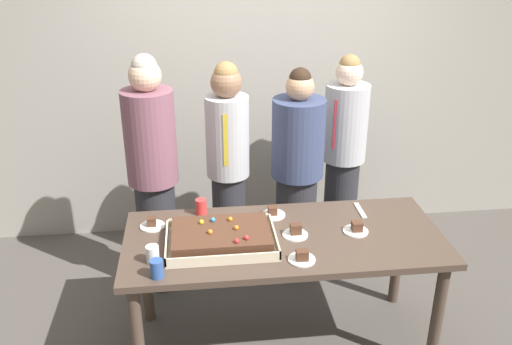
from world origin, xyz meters
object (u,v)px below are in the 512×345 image
sheet_cake (221,237)px  person_far_right_suit (228,169)px  drink_cup_far_end (201,207)px  person_striped_tie_right (153,174)px  party_table (284,250)px  plated_slice_far_right (302,257)px  plated_slice_center_front (295,232)px  plated_slice_near_left (356,229)px  plated_slice_near_right (152,224)px  cake_server_utensil (360,210)px  drink_cup_nearest (153,254)px  plated_slice_far_left (273,213)px  person_green_shirt_behind (297,175)px  drink_cup_middle (157,269)px  person_serving_front (344,155)px

sheet_cake → person_far_right_suit: bearing=83.4°
drink_cup_far_end → person_striped_tie_right: size_ratio=0.06×
party_table → plated_slice_far_right: 0.29m
plated_slice_center_front → party_table: bearing=-177.8°
plated_slice_near_left → plated_slice_far_right: 0.46m
plated_slice_near_right → cake_server_utensil: size_ratio=0.75×
plated_slice_center_front → cake_server_utensil: 0.53m
drink_cup_nearest → drink_cup_far_end: bearing=62.5°
drink_cup_far_end → sheet_cake: bearing=-74.5°
plated_slice_near_right → plated_slice_far_left: (0.74, 0.06, 0.00)m
plated_slice_center_front → person_striped_tie_right: (-0.86, 0.73, 0.09)m
drink_cup_far_end → cake_server_utensil: size_ratio=0.50×
plated_slice_center_front → person_striped_tie_right: 1.13m
plated_slice_near_left → person_green_shirt_behind: bearing=105.4°
drink_cup_middle → person_green_shirt_behind: person_green_shirt_behind is taller
drink_cup_nearest → drink_cup_far_end: 0.59m
plated_slice_near_left → plated_slice_far_left: bearing=150.6°
drink_cup_nearest → person_far_right_suit: 1.12m
plated_slice_near_right → drink_cup_middle: (0.06, -0.53, 0.03)m
plated_slice_near_left → plated_slice_near_right: 1.22m
drink_cup_middle → party_table: bearing=24.5°
plated_slice_far_left → plated_slice_center_front: 0.27m
plated_slice_center_front → drink_cup_middle: drink_cup_middle is taller
person_serving_front → cake_server_utensil: bearing=35.7°
cake_server_utensil → plated_slice_far_left: bearing=179.5°
drink_cup_far_end → cake_server_utensil: (1.01, -0.08, -0.05)m
party_table → plated_slice_center_front: bearing=2.2°
drink_cup_far_end → person_far_right_suit: size_ratio=0.06×
plated_slice_center_front → cake_server_utensil: (0.46, 0.25, -0.02)m
sheet_cake → plated_slice_near_left: sheet_cake is taller
person_serving_front → drink_cup_far_end: bearing=-14.6°
cake_server_utensil → person_striped_tie_right: bearing=160.1°
plated_slice_near_left → cake_server_utensil: plated_slice_near_left is taller
party_table → drink_cup_far_end: size_ratio=18.67×
person_green_shirt_behind → drink_cup_nearest: bearing=-9.3°
plated_slice_far_right → drink_cup_nearest: 0.80m
cake_server_utensil → person_green_shirt_behind: bearing=121.0°
drink_cup_nearest → person_green_shirt_behind: size_ratio=0.06×
drink_cup_far_end → person_serving_front: size_ratio=0.06×
plated_slice_near_right → plated_slice_far_right: plated_slice_far_right is taller
drink_cup_middle → person_serving_front: bearing=45.4°
party_table → plated_slice_center_front: (0.07, 0.00, 0.12)m
plated_slice_near_left → sheet_cake: bearing=-177.0°
plated_slice_near_right → drink_cup_far_end: drink_cup_far_end is taller
party_table → drink_cup_nearest: bearing=-165.7°
party_table → cake_server_utensil: bearing=25.4°
person_serving_front → person_striped_tie_right: bearing=-35.1°
drink_cup_middle → person_green_shirt_behind: size_ratio=0.06×
party_table → person_striped_tie_right: 1.10m
party_table → drink_cup_far_end: drink_cup_far_end is taller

